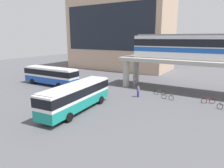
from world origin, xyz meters
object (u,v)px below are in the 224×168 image
(bicycle_brown, at_px, (168,97))
(pedestrian_waiting_near_stop, at_px, (134,84))
(bus_main, at_px, (77,94))
(pedestrian_walking_across, at_px, (138,92))
(station_building, at_px, (120,32))
(bicycle_red, at_px, (208,101))
(bus_secondary, at_px, (51,74))
(bicycle_green, at_px, (160,93))
(train, at_px, (220,47))

(bicycle_brown, height_order, pedestrian_waiting_near_stop, pedestrian_waiting_near_stop)
(bus_main, relative_size, pedestrian_walking_across, 6.85)
(station_building, xyz_separation_m, bicycle_red, (25.43, -21.63, -9.51))
(bus_secondary, relative_size, bicycle_red, 6.71)
(bus_main, relative_size, bicycle_red, 6.78)
(bus_main, bearing_deg, bicycle_red, 40.33)
(bicycle_green, relative_size, bicycle_brown, 1.00)
(pedestrian_walking_across, relative_size, pedestrian_waiting_near_stop, 0.97)
(pedestrian_walking_across, bearing_deg, bus_secondary, -175.52)
(bus_secondary, xyz_separation_m, pedestrian_walking_across, (16.59, 1.30, -1.22))
(train, bearing_deg, bicycle_green, -149.03)
(pedestrian_walking_across, bearing_deg, train, 36.57)
(bus_secondary, height_order, bicycle_brown, bus_secondary)
(bus_main, distance_m, bicycle_brown, 12.81)
(bus_secondary, bearing_deg, bicycle_green, 12.01)
(train, distance_m, bicycle_brown, 10.46)
(bicycle_red, bearing_deg, bicycle_green, 174.04)
(train, bearing_deg, bus_main, -129.70)
(train, bearing_deg, bus_secondary, -162.35)
(station_building, height_order, bicycle_green, station_building)
(bus_main, height_order, pedestrian_walking_across, bus_main)
(bus_secondary, bearing_deg, train, 17.65)
(train, distance_m, pedestrian_walking_across, 13.30)
(station_building, relative_size, train, 1.06)
(bicycle_red, bearing_deg, station_building, 139.61)
(bus_main, distance_m, pedestrian_walking_across, 9.80)
(bicycle_green, relative_size, pedestrian_waiting_near_stop, 1.05)
(bus_main, height_order, bus_secondary, same)
(bicycle_red, relative_size, bicycle_brown, 0.93)
(pedestrian_waiting_near_stop, bearing_deg, bicycle_red, -9.75)
(bicycle_green, distance_m, pedestrian_walking_across, 3.60)
(bus_secondary, distance_m, bicycle_green, 19.40)
(bicycle_brown, bearing_deg, station_building, 132.02)
(bicycle_green, bearing_deg, bus_main, -117.75)
(bus_secondary, height_order, pedestrian_waiting_near_stop, bus_secondary)
(bicycle_green, height_order, pedestrian_waiting_near_stop, pedestrian_waiting_near_stop)
(station_building, relative_size, bicycle_brown, 15.22)
(station_building, xyz_separation_m, pedestrian_waiting_near_stop, (13.85, -19.64, -9.07))
(bicycle_red, xyz_separation_m, pedestrian_waiting_near_stop, (-11.58, 1.99, 0.44))
(bicycle_green, relative_size, pedestrian_walking_across, 1.09)
(bicycle_red, xyz_separation_m, pedestrian_walking_across, (-9.09, -2.02, 0.41))
(station_building, height_order, bus_secondary, station_building)
(bicycle_brown, relative_size, pedestrian_walking_across, 1.09)
(station_building, xyz_separation_m, bus_secondary, (-0.25, -24.95, -7.88))
(train, xyz_separation_m, bus_main, (-13.21, -15.91, -5.12))
(bus_main, relative_size, bus_secondary, 1.01)
(bicycle_green, height_order, bicycle_brown, same)
(bus_secondary, xyz_separation_m, bicycle_red, (25.68, 3.32, -1.63))
(train, relative_size, bicycle_brown, 14.37)
(station_building, height_order, bicycle_brown, station_building)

